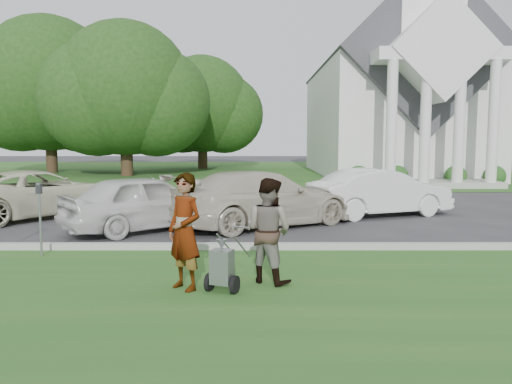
{
  "coord_description": "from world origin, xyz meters",
  "views": [
    {
      "loc": [
        0.19,
        -9.81,
        2.34
      ],
      "look_at": [
        0.21,
        0.0,
        1.3
      ],
      "focal_mm": 35.0,
      "sensor_mm": 36.0,
      "label": 1
    }
  ],
  "objects_px": {
    "person_right": "(268,231)",
    "car_c": "(262,198)",
    "car_b": "(146,202)",
    "tree_back": "(202,109)",
    "church": "(391,84)",
    "car_d": "(380,192)",
    "tree_far": "(49,90)",
    "person_left": "(185,233)",
    "parking_meter_near": "(40,211)",
    "tree_left": "(125,95)",
    "striping_cart": "(222,268)",
    "car_a": "(38,193)"
  },
  "relations": [
    {
      "from": "tree_back",
      "to": "parking_meter_near",
      "type": "height_order",
      "value": "tree_back"
    },
    {
      "from": "church",
      "to": "striping_cart",
      "type": "height_order",
      "value": "church"
    },
    {
      "from": "parking_meter_near",
      "to": "tree_far",
      "type": "bearing_deg",
      "value": 111.66
    },
    {
      "from": "tree_back",
      "to": "tree_left",
      "type": "bearing_deg",
      "value": -116.57
    },
    {
      "from": "tree_back",
      "to": "car_d",
      "type": "relative_size",
      "value": 2.2
    },
    {
      "from": "tree_far",
      "to": "car_a",
      "type": "bearing_deg",
      "value": -68.92
    },
    {
      "from": "person_right",
      "to": "car_c",
      "type": "bearing_deg",
      "value": -54.54
    },
    {
      "from": "person_right",
      "to": "car_c",
      "type": "relative_size",
      "value": 0.33
    },
    {
      "from": "church",
      "to": "car_d",
      "type": "bearing_deg",
      "value": -105.66
    },
    {
      "from": "tree_left",
      "to": "parking_meter_near",
      "type": "xyz_separation_m",
      "value": [
        3.92,
        -21.99,
        -4.18
      ]
    },
    {
      "from": "person_left",
      "to": "parking_meter_near",
      "type": "height_order",
      "value": "person_left"
    },
    {
      "from": "person_left",
      "to": "car_c",
      "type": "relative_size",
      "value": 0.35
    },
    {
      "from": "church",
      "to": "striping_cart",
      "type": "bearing_deg",
      "value": -110.06
    },
    {
      "from": "tree_far",
      "to": "person_right",
      "type": "distance_m",
      "value": 30.84
    },
    {
      "from": "person_right",
      "to": "parking_meter_near",
      "type": "bearing_deg",
      "value": 13.04
    },
    {
      "from": "tree_far",
      "to": "person_left",
      "type": "distance_m",
      "value": 30.6
    },
    {
      "from": "tree_back",
      "to": "car_d",
      "type": "distance_m",
      "value": 26.25
    },
    {
      "from": "tree_back",
      "to": "striping_cart",
      "type": "bearing_deg",
      "value": -83.48
    },
    {
      "from": "car_c",
      "to": "car_d",
      "type": "distance_m",
      "value": 4.05
    },
    {
      "from": "car_b",
      "to": "car_c",
      "type": "bearing_deg",
      "value": -117.93
    },
    {
      "from": "person_left",
      "to": "tree_far",
      "type": "bearing_deg",
      "value": 157.19
    },
    {
      "from": "tree_far",
      "to": "car_d",
      "type": "distance_m",
      "value": 27.14
    },
    {
      "from": "church",
      "to": "car_b",
      "type": "relative_size",
      "value": 5.65
    },
    {
      "from": "tree_left",
      "to": "car_d",
      "type": "height_order",
      "value": "tree_left"
    },
    {
      "from": "car_c",
      "to": "striping_cart",
      "type": "bearing_deg",
      "value": 141.43
    },
    {
      "from": "striping_cart",
      "to": "tree_back",
      "type": "bearing_deg",
      "value": 117.14
    },
    {
      "from": "church",
      "to": "person_left",
      "type": "distance_m",
      "value": 27.68
    },
    {
      "from": "tree_far",
      "to": "striping_cart",
      "type": "distance_m",
      "value": 31.06
    },
    {
      "from": "tree_left",
      "to": "car_c",
      "type": "distance_m",
      "value": 20.76
    },
    {
      "from": "parking_meter_near",
      "to": "car_c",
      "type": "height_order",
      "value": "car_c"
    },
    {
      "from": "church",
      "to": "person_left",
      "type": "bearing_deg",
      "value": -111.32
    },
    {
      "from": "tree_far",
      "to": "person_right",
      "type": "relative_size",
      "value": 6.83
    },
    {
      "from": "tree_left",
      "to": "car_d",
      "type": "relative_size",
      "value": 2.43
    },
    {
      "from": "church",
      "to": "tree_left",
      "type": "height_order",
      "value": "church"
    },
    {
      "from": "parking_meter_near",
      "to": "car_a",
      "type": "height_order",
      "value": "parking_meter_near"
    },
    {
      "from": "tree_back",
      "to": "striping_cart",
      "type": "relative_size",
      "value": 9.27
    },
    {
      "from": "car_a",
      "to": "church",
      "type": "bearing_deg",
      "value": -92.72
    },
    {
      "from": "tree_left",
      "to": "person_left",
      "type": "height_order",
      "value": "tree_left"
    },
    {
      "from": "car_d",
      "to": "striping_cart",
      "type": "bearing_deg",
      "value": 130.29
    },
    {
      "from": "church",
      "to": "car_a",
      "type": "xyz_separation_m",
      "value": [
        -15.38,
        -17.93,
        -5.23
      ]
    },
    {
      "from": "striping_cart",
      "to": "car_c",
      "type": "bearing_deg",
      "value": 103.86
    },
    {
      "from": "tree_left",
      "to": "car_d",
      "type": "distance_m",
      "value": 21.02
    },
    {
      "from": "car_a",
      "to": "person_left",
      "type": "bearing_deg",
      "value": 164.34
    },
    {
      "from": "car_b",
      "to": "tree_back",
      "type": "bearing_deg",
      "value": -36.22
    },
    {
      "from": "tree_far",
      "to": "car_c",
      "type": "bearing_deg",
      "value": -56.16
    },
    {
      "from": "tree_left",
      "to": "person_left",
      "type": "relative_size",
      "value": 5.86
    },
    {
      "from": "church",
      "to": "person_right",
      "type": "height_order",
      "value": "church"
    },
    {
      "from": "car_b",
      "to": "car_d",
      "type": "relative_size",
      "value": 0.97
    },
    {
      "from": "parking_meter_near",
      "to": "person_left",
      "type": "bearing_deg",
      "value": -35.0
    },
    {
      "from": "church",
      "to": "parking_meter_near",
      "type": "bearing_deg",
      "value": -119.52
    }
  ]
}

